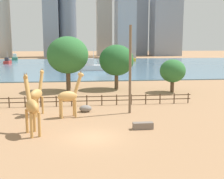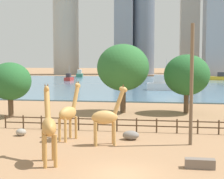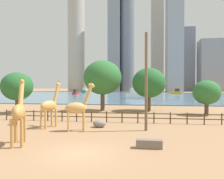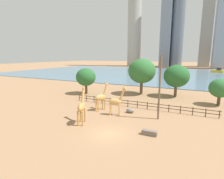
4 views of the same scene
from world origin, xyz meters
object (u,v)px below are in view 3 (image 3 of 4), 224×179
Objects in this scene: utility_pole at (146,82)px; feeding_trough at (149,144)px; giraffe_young at (19,112)px; tree_center_broad at (149,83)px; boulder_by_pole at (99,124)px; giraffe_tall at (78,108)px; boat_ferry at (176,92)px; tree_left_small at (103,78)px; boat_sailboat at (76,93)px; boat_barge at (84,91)px; tree_left_large at (17,87)px; tree_right_tall at (207,93)px; giraffe_companion at (50,106)px; boat_tug at (137,95)px; boulder_near_fence at (14,122)px.

utility_pole is 5.24× the size of feeding_trough.
utility_pole reaches higher than giraffe_young.
feeding_trough is (9.50, 0.31, -2.11)m from giraffe_young.
giraffe_young is 25.11m from tree_center_broad.
utility_pole is at bearing -12.53° from boulder_by_pole.
giraffe_tall is 0.76× the size of boat_ferry.
tree_left_small reaches higher than tree_center_broad.
boat_barge is at bearing 4.99° from boat_sailboat.
giraffe_tall reaches higher than feeding_trough.
tree_center_broad reaches higher than giraffe_tall.
tree_center_broad is 70.15m from boat_sailboat.
tree_left_large is at bearing -162.90° from tree_center_broad.
tree_left_large reaches higher than boat_ferry.
tree_right_tall is 101.25m from boat_barge.
boat_barge is at bearing 115.59° from tree_right_tall.
utility_pole is 90.72m from boat_ferry.
giraffe_companion is (-3.40, 1.30, 0.05)m from giraffe_tall.
feeding_trough is at bearing -71.39° from tree_left_small.
utility_pole is at bearing -87.02° from boat_tug.
giraffe_companion reaches higher than giraffe_tall.
feeding_trough is 25.94m from tree_left_large.
boulder_by_pole is (1.70, 2.07, -1.84)m from giraffe_tall.
giraffe_young is at bearing 85.98° from boat_ferry.
tree_center_broad reaches higher than tree_right_tall.
boat_barge reaches higher than giraffe_young.
utility_pole is at bearing -92.48° from tree_center_broad.
boat_sailboat is at bearing 36.37° from giraffe_companion.
giraffe_young is 9.23m from boulder_near_fence.
tree_center_broad is at bearing 48.93° from giraffe_tall.
boat_barge is (-2.80, 25.27, 0.18)m from boat_sailboat.
boulder_near_fence is 0.17× the size of boat_sailboat.
boat_barge reaches higher than boulder_near_fence.
boat_tug is (12.42, 46.98, 1.01)m from boulder_near_fence.
giraffe_companion is 2.72× the size of feeding_trough.
giraffe_tall is 0.51× the size of utility_pole.
giraffe_companion reaches higher than boulder_by_pole.
giraffe_tall is 0.97× the size of giraffe_companion.
giraffe_companion reaches higher than boulder_near_fence.
tree_left_small is at bearing -159.84° from boat_sailboat.
giraffe_companion is 0.76× the size of tree_left_large.
tree_right_tall is at bearing -72.17° from boat_tug.
tree_left_small is 77.12m from boat_ferry.
boat_tug is at bearing -136.94° from boat_sailboat.
boat_barge is at bearing 34.13° from giraffe_companion.
boat_sailboat is at bearing 175.87° from boat_barge.
boat_barge is at bearing 101.13° from boulder_near_fence.
giraffe_tall is 8.50m from boulder_near_fence.
boat_tug is (17.63, 37.79, -2.86)m from tree_left_large.
utility_pole is at bearing -10.04° from giraffe_tall.
boat_ferry is 0.91× the size of boat_barge.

